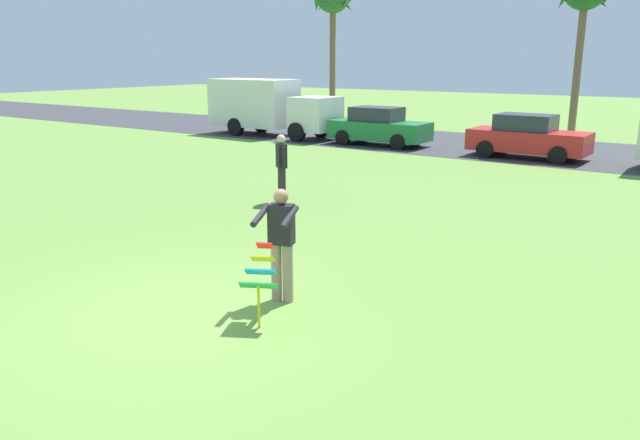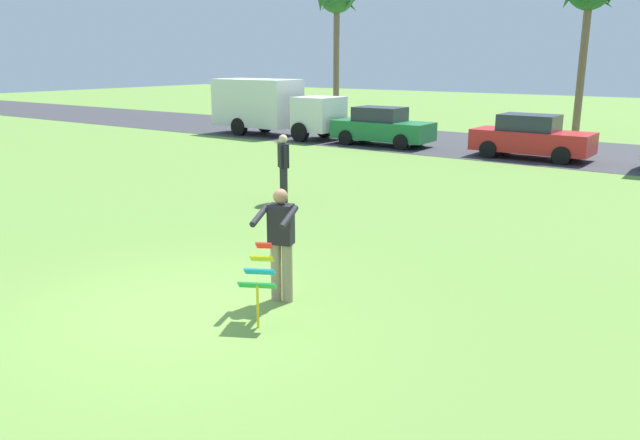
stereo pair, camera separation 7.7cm
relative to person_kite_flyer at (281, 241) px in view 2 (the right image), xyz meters
name	(u,v)px [view 2 (the right image)]	position (x,y,z in m)	size (l,w,h in m)	color
ground_plane	(179,313)	(-0.94, -1.20, -0.95)	(120.00, 120.00, 0.00)	olive
road_strip	(554,151)	(-0.94, 18.50, -0.95)	(120.00, 8.00, 0.01)	#38383D
person_kite_flyer	(281,241)	(0.00, 0.00, 0.00)	(0.68, 0.75, 1.73)	gray
kite_held	(260,274)	(0.26, -0.79, -0.23)	(0.62, 0.73, 1.08)	red
parked_truck_white_box	(270,106)	(-13.45, 16.10, 0.46)	(6.76, 2.26, 2.62)	silver
parked_car_green	(382,127)	(-7.40, 16.10, -0.18)	(4.21, 1.86, 1.60)	#1E7238
parked_car_red	(531,137)	(-1.17, 16.11, -0.18)	(4.23, 1.89, 1.60)	red
palm_tree_left_near	(337,1)	(-15.61, 24.99, 5.88)	(2.58, 2.71, 8.22)	brown
person_walker_near	(283,166)	(-4.11, 5.27, -0.02)	(0.46, 0.40, 1.73)	#26262B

